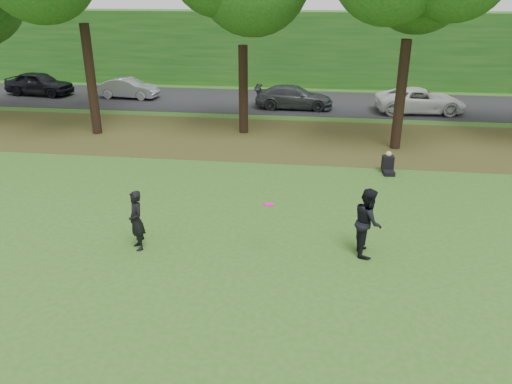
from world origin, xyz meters
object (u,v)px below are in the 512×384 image
frisbee (269,205)px  seated_person (388,165)px  player_right (368,222)px  player_left (136,221)px

frisbee → seated_person: bearing=61.0°
player_right → seated_person: 6.56m
player_left → player_right: size_ratio=0.90×
seated_person → player_right: bearing=-106.3°
player_left → player_right: bearing=57.2°
frisbee → player_left: bearing=-178.5°
player_right → seated_person: bearing=-14.4°
player_left → player_right: (6.11, 0.58, 0.09)m
player_left → seated_person: size_ratio=2.01×
player_right → frisbee: size_ratio=4.83×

